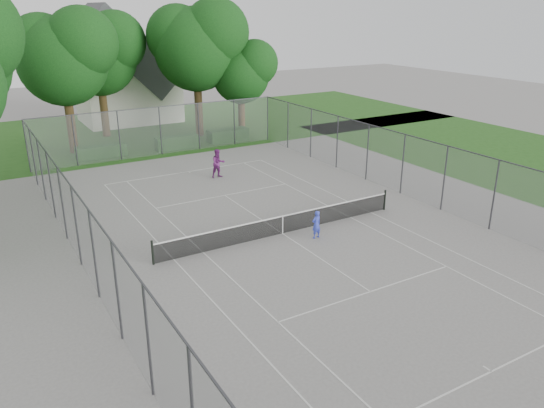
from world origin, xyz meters
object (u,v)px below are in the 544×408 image
tennis_net (283,224)px  house (127,75)px  girl_player (316,224)px  woman_player (218,163)px

tennis_net → house: house is taller
house → girl_player: bearing=-90.9°
girl_player → tennis_net: bearing=-54.2°
tennis_net → girl_player: 1.64m
girl_player → woman_player: woman_player is taller
tennis_net → woman_player: (1.19, 9.73, 0.41)m
woman_player → girl_player: bearing=-90.4°
girl_player → woman_player: size_ratio=0.74×
house → tennis_net: bearing=-93.0°
tennis_net → girl_player: size_ratio=9.50×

